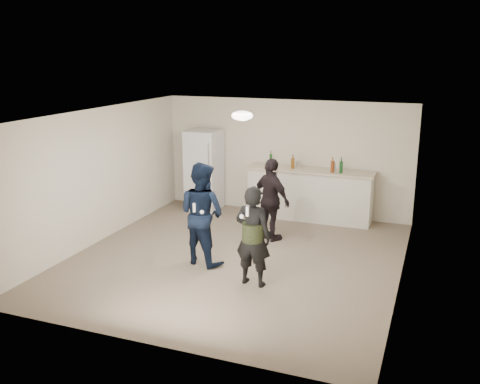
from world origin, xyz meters
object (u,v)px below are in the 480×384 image
(counter, at_px, (309,195))
(woman, at_px, (253,236))
(man, at_px, (202,213))
(shaker, at_px, (298,165))
(spectator, at_px, (271,200))
(fridge, at_px, (204,170))

(counter, xyz_separation_m, woman, (-0.02, -3.55, 0.26))
(counter, relative_size, woman, 1.66)
(counter, height_order, man, man)
(shaker, height_order, spectator, spectator)
(shaker, xyz_separation_m, man, (-0.85, -3.01, -0.30))
(counter, xyz_separation_m, spectator, (-0.37, -1.54, 0.27))
(man, distance_m, spectator, 1.66)
(shaker, xyz_separation_m, spectator, (-0.10, -1.52, -0.38))
(counter, height_order, shaker, shaker)
(fridge, relative_size, spectator, 1.14)
(counter, height_order, spectator, spectator)
(woman, height_order, spectator, spectator)
(man, relative_size, spectator, 1.10)
(fridge, relative_size, woman, 1.15)
(counter, bearing_deg, man, -110.32)
(fridge, distance_m, woman, 4.24)
(fridge, height_order, woman, fridge)
(shaker, xyz_separation_m, woman, (0.25, -3.54, -0.39))
(woman, xyz_separation_m, spectator, (-0.35, 2.02, 0.01))
(counter, relative_size, man, 1.49)
(fridge, bearing_deg, woman, -55.40)
(counter, relative_size, fridge, 1.44)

